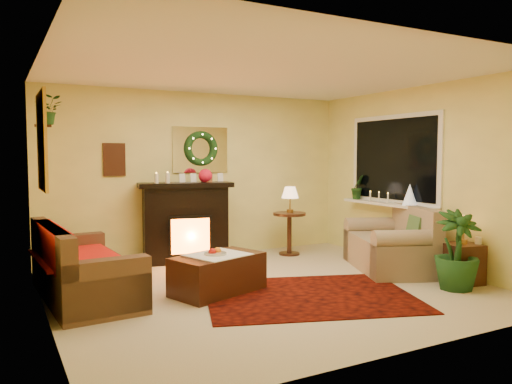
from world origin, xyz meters
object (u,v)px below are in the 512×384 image
fireplace (186,226)px  side_table_round (289,235)px  sofa (85,260)px  loveseat (389,240)px  coffee_table (218,275)px  end_table_square (462,262)px

fireplace → side_table_round: 1.72m
sofa → loveseat: bearing=-11.2°
sofa → coffee_table: size_ratio=1.84×
sofa → loveseat: loveseat is taller
side_table_round → end_table_square: (0.96, -2.58, -0.05)m
fireplace → side_table_round: bearing=1.2°
sofa → side_table_round: size_ratio=2.85×
loveseat → coffee_table: 2.64m
sofa → side_table_round: (3.34, 1.03, -0.11)m
side_table_round → fireplace: bearing=171.3°
fireplace → end_table_square: 3.89m
fireplace → loveseat: size_ratio=0.80×
sofa → coffee_table: (1.40, -0.52, -0.22)m
fireplace → loveseat: 2.99m
side_table_round → coffee_table: size_ratio=0.64×
side_table_round → coffee_table: 2.48m
sofa → end_table_square: bearing=-23.5°
sofa → loveseat: 4.07m
loveseat → side_table_round: size_ratio=2.26×
loveseat → coffee_table: (-2.64, 0.01, -0.21)m
loveseat → side_table_round: 1.71m
loveseat → end_table_square: loveseat is taller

